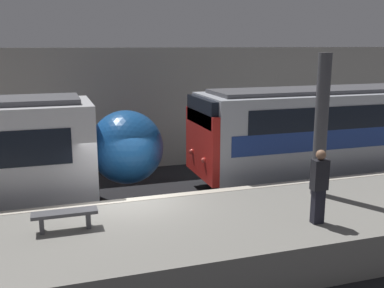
# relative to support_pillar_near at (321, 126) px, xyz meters

# --- Properties ---
(ground_plane) EXTENTS (120.00, 120.00, 0.00)m
(ground_plane) POSITION_rel_support_pillar_near_xyz_m (-5.26, 1.28, -3.05)
(ground_plane) COLOR black
(platform) EXTENTS (40.00, 4.30, 1.05)m
(platform) POSITION_rel_support_pillar_near_xyz_m (-5.26, -0.86, -2.53)
(platform) COLOR gray
(platform) RESTS_ON ground
(station_rear_barrier) EXTENTS (50.00, 0.15, 5.15)m
(station_rear_barrier) POSITION_rel_support_pillar_near_xyz_m (-5.26, 8.04, -0.48)
(station_rear_barrier) COLOR #9E998E
(station_rear_barrier) RESTS_ON ground
(support_pillar_near) EXTENTS (0.37, 0.37, 4.02)m
(support_pillar_near) POSITION_rel_support_pillar_near_xyz_m (0.00, 0.00, 0.00)
(support_pillar_near) COLOR #47474C
(support_pillar_near) RESTS_ON platform
(person_waiting) EXTENTS (0.38, 0.24, 1.83)m
(person_waiting) POSITION_rel_support_pillar_near_xyz_m (-1.23, -1.89, -1.04)
(person_waiting) COLOR black
(person_waiting) RESTS_ON platform
(platform_bench) EXTENTS (1.50, 0.40, 0.45)m
(platform_bench) POSITION_rel_support_pillar_near_xyz_m (-7.07, -0.42, -1.67)
(platform_bench) COLOR #4C4C51
(platform_bench) RESTS_ON platform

